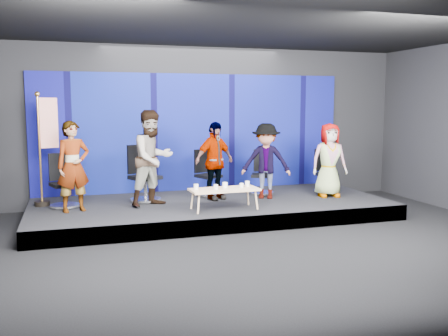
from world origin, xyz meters
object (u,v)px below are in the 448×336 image
Objects in this scene: panelist_a at (73,166)px; mug_e at (247,184)px; mug_a at (196,187)px; panelist_c at (214,161)px; mug_c at (225,185)px; panelist_e at (329,160)px; coffee_table at (224,190)px; chair_c at (207,180)px; chair_d at (262,180)px; panelist_b at (153,158)px; mug_b at (216,187)px; chair_a at (64,190)px; panelist_d at (266,161)px; flag_stand at (46,146)px; chair_b at (144,183)px; mug_d at (241,185)px; chair_e at (325,178)px.

panelist_a is 15.78× the size of mug_e.
mug_a is 1.01m from mug_e.
panelist_c reaches higher than mug_a.
panelist_a is at bearing 167.60° from mug_c.
coffee_table is (-2.49, -0.60, -0.41)m from panelist_e.
panelist_a reaches higher than chair_c.
chair_d is at bearing -32.53° from chair_c.
chair_d is at bearing -13.86° from panelist_b.
panelist_a is at bearing 164.12° from mug_b.
chair_a is at bearing 94.00° from panelist_a.
chair_c is 8.95× the size of mug_c.
panelist_b is 1.18× the size of panelist_d.
flag_stand reaches higher than coffee_table.
chair_b is 0.52× the size of flag_stand.
panelist_d is 1.62m from mug_b.
panelist_c is at bearing 56.74° from mug_a.
chair_c is 11.05× the size of mug_d.
chair_d is 0.62× the size of panelist_e.
panelist_a is 2.76m from panelist_c.
panelist_b reaches higher than panelist_e.
chair_c is at bearing 99.33° from mug_d.
panelist_c is at bearing -164.35° from panelist_d.
panelist_b is 1.87× the size of chair_c.
panelist_b is 2.58m from chair_d.
panelist_e is at bearing -17.97° from panelist_a.
mug_e is (-0.66, -0.70, -0.33)m from panelist_d.
panelist_a is at bearing 170.23° from mug_e.
panelist_d reaches higher than mug_a.
mug_b is (2.46, -0.70, -0.38)m from panelist_a.
chair_c is 1.35m from panelist_d.
chair_c is (2.91, 0.38, -0.01)m from chair_a.
mug_d is at bearing -141.96° from mug_e.
chair_a is at bearing 159.72° from mug_c.
flag_stand is at bearing 120.58° from chair_a.
mug_d is at bearing -53.16° from panelist_b.
mug_d is at bearing -108.89° from panelist_d.
mug_e is 0.05× the size of flag_stand.
chair_e is at bearing 21.83° from coffee_table.
flag_stand is (-0.30, 0.27, 0.82)m from chair_a.
coffee_table is (-2.66, -1.07, 0.05)m from chair_e.
chair_c is 9.38× the size of mug_e.
mug_a is (2.12, -0.59, -0.38)m from panelist_a.
chair_c is at bearing 88.09° from mug_c.
mug_d is (1.52, -0.76, -0.48)m from panelist_b.
chair_e is 5.85m from flag_stand.
chair_d is 0.68m from panelist_d.
coffee_table is at bearing -118.66° from panelist_c.
mug_c reaches higher than mug_e.
mug_e is at bearing -34.42° from chair_a.
chair_c is at bearing 4.05° from panelist_b.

